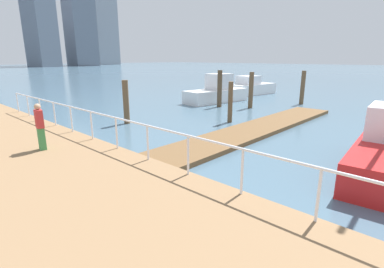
{
  "coord_description": "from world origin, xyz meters",
  "views": [
    {
      "loc": [
        -8.24,
        4.84,
        3.37
      ],
      "look_at": [
        -1.26,
        11.31,
        0.83
      ],
      "focal_mm": 26.88,
      "sensor_mm": 36.0,
      "label": 1
    }
  ],
  "objects_px": {
    "pedestrian_0": "(40,126)",
    "moored_boat_0": "(217,92)",
    "moored_boat_3": "(384,149)",
    "moored_boat_2": "(251,87)"
  },
  "relations": [
    {
      "from": "moored_boat_2",
      "to": "moored_boat_3",
      "type": "height_order",
      "value": "moored_boat_3"
    },
    {
      "from": "moored_boat_0",
      "to": "moored_boat_3",
      "type": "xyz_separation_m",
      "value": [
        -7.87,
        -12.48,
        -0.02
      ]
    },
    {
      "from": "pedestrian_0",
      "to": "moored_boat_0",
      "type": "bearing_deg",
      "value": 15.24
    },
    {
      "from": "moored_boat_3",
      "to": "pedestrian_0",
      "type": "height_order",
      "value": "moored_boat_3"
    },
    {
      "from": "moored_boat_3",
      "to": "pedestrian_0",
      "type": "distance_m",
      "value": 10.78
    },
    {
      "from": "moored_boat_0",
      "to": "pedestrian_0",
      "type": "xyz_separation_m",
      "value": [
        -14.43,
        -3.93,
        0.44
      ]
    },
    {
      "from": "moored_boat_0",
      "to": "moored_boat_2",
      "type": "distance_m",
      "value": 6.07
    },
    {
      "from": "moored_boat_2",
      "to": "pedestrian_0",
      "type": "bearing_deg",
      "value": -167.44
    },
    {
      "from": "moored_boat_0",
      "to": "moored_boat_2",
      "type": "xyz_separation_m",
      "value": [
        6.04,
        0.63,
        -0.09
      ]
    },
    {
      "from": "moored_boat_3",
      "to": "pedestrian_0",
      "type": "bearing_deg",
      "value": 127.52
    }
  ]
}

